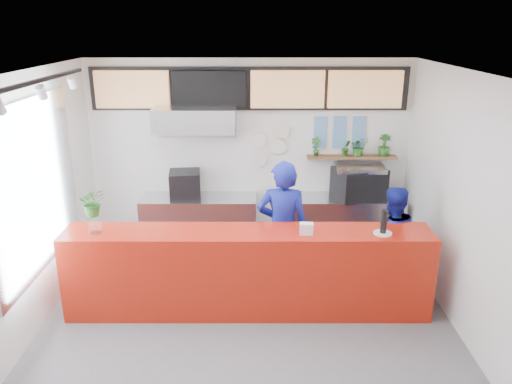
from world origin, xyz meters
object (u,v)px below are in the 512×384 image
at_px(panini_oven, 185,185).
at_px(staff_right, 390,241).
at_px(staff_center, 282,229).
at_px(pepper_mill, 384,221).
at_px(service_counter, 248,272).
at_px(espresso_machine, 359,183).

bearing_deg(panini_oven, staff_right, -31.20).
distance_m(staff_center, pepper_mill, 1.34).
height_order(panini_oven, staff_center, staff_center).
relative_size(service_counter, staff_right, 2.99).
relative_size(service_counter, pepper_mill, 15.48).
bearing_deg(panini_oven, espresso_machine, -6.50).
distance_m(service_counter, panini_oven, 2.13).
relative_size(service_counter, staff_center, 2.43).
xyz_separation_m(service_counter, espresso_machine, (1.70, 1.80, 0.59)).
relative_size(panini_oven, pepper_mill, 1.61).
bearing_deg(staff_right, service_counter, -0.08).
xyz_separation_m(espresso_machine, pepper_mill, (-0.08, -1.88, 0.12)).
distance_m(panini_oven, staff_center, 1.97).
distance_m(panini_oven, espresso_machine, 2.70).
distance_m(service_counter, staff_center, 0.75).
bearing_deg(service_counter, panini_oven, 119.10).
height_order(service_counter, espresso_machine, espresso_machine).
height_order(panini_oven, staff_right, staff_right).
relative_size(panini_oven, espresso_machine, 0.63).
height_order(staff_right, pepper_mill, staff_right).
bearing_deg(staff_center, panini_oven, -37.44).
relative_size(staff_center, staff_right, 1.23).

